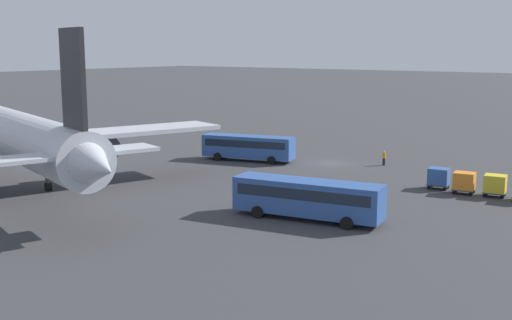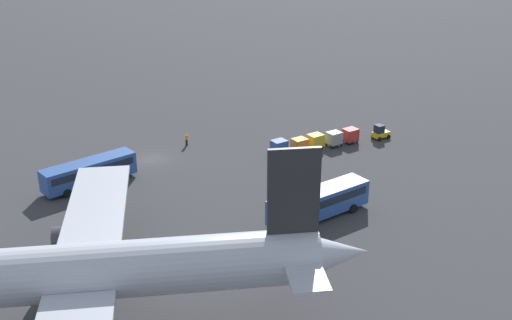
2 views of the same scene
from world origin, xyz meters
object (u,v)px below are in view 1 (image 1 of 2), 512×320
(cargo_cart_yellow, at_px, (495,184))
(cargo_cart_blue, at_px, (439,177))
(shuttle_bus_far, at_px, (307,196))
(cargo_cart_orange, at_px, (464,181))
(shuttle_bus_near, at_px, (248,146))
(airplane, at_px, (10,134))
(worker_person, at_px, (384,158))

(cargo_cart_yellow, relative_size, cargo_cart_blue, 1.00)
(shuttle_bus_far, distance_m, cargo_cart_orange, 18.11)
(cargo_cart_orange, bearing_deg, cargo_cart_blue, -13.78)
(shuttle_bus_near, height_order, cargo_cart_yellow, shuttle_bus_near)
(airplane, distance_m, worker_person, 41.18)
(shuttle_bus_far, xyz_separation_m, cargo_cart_orange, (-7.16, -16.62, -0.72))
(airplane, xyz_separation_m, cargo_cart_blue, (-32.29, -25.56, -4.47))
(cargo_cart_yellow, bearing_deg, shuttle_bus_near, -3.61)
(airplane, height_order, worker_person, airplane)
(worker_person, xyz_separation_m, cargo_cart_orange, (-12.55, 9.29, 0.32))
(shuttle_bus_far, height_order, cargo_cart_yellow, shuttle_bus_far)
(airplane, bearing_deg, cargo_cart_blue, -123.37)
(airplane, bearing_deg, cargo_cart_orange, -126.33)
(airplane, relative_size, worker_person, 27.20)
(airplane, height_order, shuttle_bus_far, airplane)
(worker_person, distance_m, cargo_cart_blue, 13.07)
(shuttle_bus_near, distance_m, worker_person, 16.36)
(cargo_cart_orange, bearing_deg, shuttle_bus_near, -4.91)
(airplane, xyz_separation_m, shuttle_bus_far, (-27.86, -8.27, -3.74))
(shuttle_bus_near, bearing_deg, worker_person, -169.24)
(airplane, xyz_separation_m, cargo_cart_orange, (-35.02, -24.89, -4.47))
(worker_person, bearing_deg, cargo_cart_yellow, 149.97)
(shuttle_bus_near, relative_size, cargo_cart_orange, 5.28)
(worker_person, distance_m, cargo_cart_yellow, 17.65)
(worker_person, bearing_deg, cargo_cart_orange, 143.49)
(cargo_cart_orange, bearing_deg, airplane, 35.40)
(worker_person, bearing_deg, shuttle_bus_near, 25.14)
(shuttle_bus_near, height_order, shuttle_bus_far, shuttle_bus_far)
(worker_person, distance_m, cargo_cart_orange, 15.61)
(cargo_cart_blue, bearing_deg, shuttle_bus_far, 75.64)
(shuttle_bus_near, xyz_separation_m, worker_person, (-14.78, -6.94, -0.99))
(shuttle_bus_far, bearing_deg, cargo_cart_orange, -123.15)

